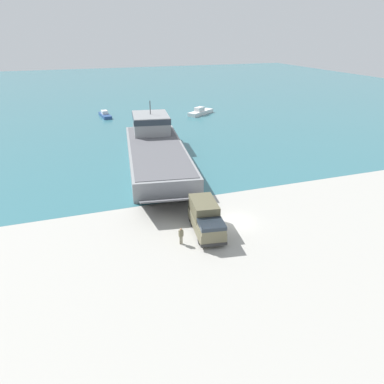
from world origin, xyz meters
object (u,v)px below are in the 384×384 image
landing_craft (155,147)px  moored_boat_a (105,115)px  moored_boat_b (200,112)px  soldier_on_ramp (181,235)px  military_truck (206,219)px

landing_craft → moored_boat_a: size_ratio=5.28×
moored_boat_b → soldier_on_ramp: bearing=-57.6°
military_truck → moored_boat_b: 59.50m
moored_boat_a → moored_boat_b: moored_boat_b is taller
moored_boat_b → landing_craft: bearing=-67.6°
landing_craft → moored_boat_a: bearing=104.6°
moored_boat_a → moored_boat_b: 23.56m
landing_craft → military_truck: 25.37m
soldier_on_ramp → military_truck: bearing=-71.8°
moored_boat_a → military_truck: bearing=87.3°
military_truck → moored_boat_b: bearing=168.3°
landing_craft → soldier_on_ramp: landing_craft is taller
landing_craft → military_truck: landing_craft is taller
landing_craft → moored_boat_b: bearing=66.4°
soldier_on_ramp → landing_craft: bearing=-15.2°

